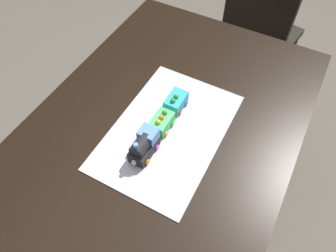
# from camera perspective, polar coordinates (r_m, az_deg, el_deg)

# --- Properties ---
(ground_plane) EXTENTS (8.00, 8.00, 0.00)m
(ground_plane) POSITION_cam_1_polar(r_m,az_deg,el_deg) (1.88, -0.12, -12.70)
(ground_plane) COLOR #6B6054
(dining_table) EXTENTS (1.40, 1.00, 0.74)m
(dining_table) POSITION_cam_1_polar(r_m,az_deg,el_deg) (1.32, -0.17, -1.70)
(dining_table) COLOR black
(dining_table) RESTS_ON ground
(chair) EXTENTS (0.46, 0.46, 0.86)m
(chair) POSITION_cam_1_polar(r_m,az_deg,el_deg) (2.12, 16.20, 15.53)
(chair) COLOR black
(chair) RESTS_ON ground
(cake_board) EXTENTS (0.60, 0.40, 0.00)m
(cake_board) POSITION_cam_1_polar(r_m,az_deg,el_deg) (1.20, 0.00, -0.90)
(cake_board) COLOR silver
(cake_board) RESTS_ON dining_table
(cake_locomotive) EXTENTS (0.14, 0.08, 0.12)m
(cake_locomotive) POSITION_cam_1_polar(r_m,az_deg,el_deg) (1.11, -4.52, -3.48)
(cake_locomotive) COLOR #232328
(cake_locomotive) RESTS_ON cake_board
(cake_car_tanker_mint_green) EXTENTS (0.10, 0.08, 0.07)m
(cake_car_tanker_mint_green) POSITION_cam_1_polar(r_m,az_deg,el_deg) (1.18, -1.26, 0.69)
(cake_car_tanker_mint_green) COLOR #59CC7A
(cake_car_tanker_mint_green) RESTS_ON cake_board
(cake_car_caboose_turquoise) EXTENTS (0.10, 0.08, 0.07)m
(cake_car_caboose_turquoise) POSITION_cam_1_polar(r_m,az_deg,el_deg) (1.25, 1.36, 4.47)
(cake_car_caboose_turquoise) COLOR #38B7C6
(cake_car_caboose_turquoise) RESTS_ON cake_board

